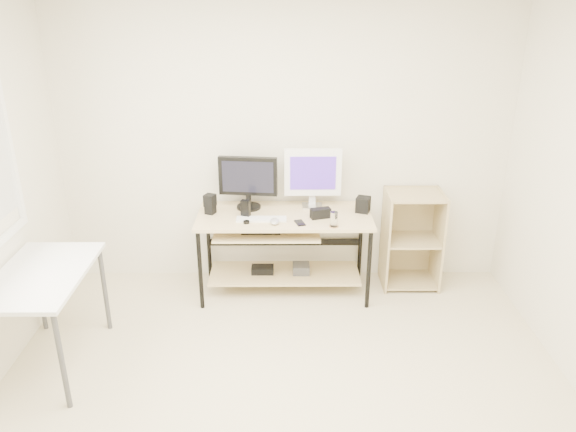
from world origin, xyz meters
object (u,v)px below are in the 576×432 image
at_px(side_table, 42,283).
at_px(shelf_unit, 411,238).
at_px(audio_controller, 246,209).
at_px(white_imac, 313,174).
at_px(black_monitor, 248,179).
at_px(desk, 282,237).

bearing_deg(side_table, shelf_unit, 23.33).
bearing_deg(side_table, audio_controller, 36.58).
xyz_separation_m(side_table, audio_controller, (1.35, 1.00, 0.16)).
bearing_deg(audio_controller, shelf_unit, 25.23).
bearing_deg(white_imac, side_table, -148.00).
bearing_deg(black_monitor, white_imac, 8.87).
bearing_deg(audio_controller, black_monitor, 103.15).
xyz_separation_m(desk, shelf_unit, (1.18, 0.16, -0.09)).
height_order(shelf_unit, audio_controller, audio_controller).
distance_m(side_table, shelf_unit, 3.09).
distance_m(desk, white_imac, 0.61).
bearing_deg(shelf_unit, desk, -172.23).
xyz_separation_m(side_table, black_monitor, (1.36, 1.21, 0.35)).
bearing_deg(white_imac, audio_controller, -158.61).
xyz_separation_m(side_table, white_imac, (1.93, 1.24, 0.39)).
relative_size(desk, shelf_unit, 1.67).
height_order(side_table, audio_controller, audio_controller).
bearing_deg(black_monitor, side_table, -132.31).
bearing_deg(side_table, white_imac, 32.67).
xyz_separation_m(black_monitor, audio_controller, (-0.01, -0.21, -0.19)).
distance_m(shelf_unit, black_monitor, 1.57).
bearing_deg(black_monitor, shelf_unit, 6.55).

